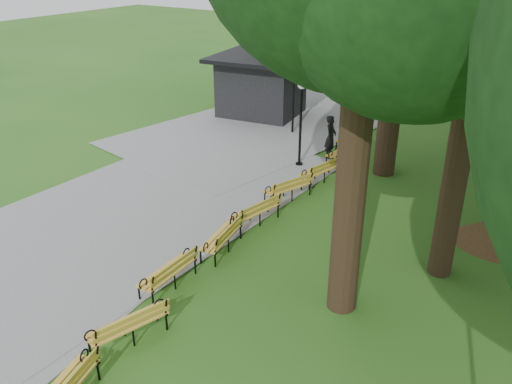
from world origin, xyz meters
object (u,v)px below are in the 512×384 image
Objects in this scene: lamp_post at (301,106)px; bench_8 at (343,151)px; kiosk at (261,85)px; bench_6 at (288,187)px; dirt_mound at (501,231)px; bench_5 at (255,211)px; bench_2 at (128,324)px; bench_7 at (320,170)px; bench_3 at (168,272)px; bench_4 at (221,237)px; person at (331,137)px; bench_9 at (351,137)px.

lamp_post is 2.67m from bench_8.
kiosk is 2.53× the size of bench_6.
bench_5 is (-6.58, -2.84, -0.00)m from dirt_mound.
kiosk reaches higher than bench_8.
bench_2 is 1.00× the size of bench_8.
lamp_post is 1.77× the size of bench_7.
bench_3 is 2.14m from bench_4.
bench_5 is 1.00× the size of bench_7.
person is 0.79m from bench_8.
bench_6 is 1.00× the size of bench_7.
kiosk is at bearing -140.11° from bench_2.
bench_4 is at bearing -144.16° from dirt_mound.
person is 2.49m from bench_7.
bench_9 is at bearing -165.89° from bench_5.
kiosk is 2.53× the size of bench_8.
bench_3 is at bearing 7.57° from bench_9.
lamp_post is 1.77× the size of bench_6.
bench_5 is at bearing -157.08° from bench_2.
bench_8 is at bearing -160.67° from bench_2.
person reaches higher than bench_6.
bench_4 is 3.93m from bench_6.
dirt_mound is 1.16× the size of bench_8.
person is at bearing -178.28° from bench_3.
lamp_post is at bearing -154.98° from bench_5.
bench_8 is (0.64, -0.11, -0.44)m from person.
bench_7 is (-6.39, 1.16, -0.00)m from dirt_mound.
bench_8 is 1.80m from bench_9.
bench_3 and bench_8 have the same top height.
kiosk is 2.18× the size of dirt_mound.
bench_8 is (-0.57, 12.21, 0.00)m from bench_2.
kiosk is at bearing -111.01° from bench_8.
bench_7 is at bearing -171.16° from bench_5.
bench_6 is at bearing -167.57° from bench_5.
dirt_mound reaches higher than bench_8.
bench_8 is (0.00, 8.08, 0.00)m from bench_4.
bench_7 is at bearing 13.67° from bench_9.
bench_4 and bench_5 have the same top height.
person is 0.93× the size of bench_7.
bench_7 is 1.00× the size of bench_9.
bench_6 is at bearing 7.63° from bench_8.
bench_5 is 7.98m from bench_9.
bench_6 is (1.15, -2.86, -1.96)m from lamp_post.
bench_6 is (0.52, -4.26, -0.44)m from person.
bench_7 is at bearing 177.32° from bench_3.
bench_5 is 6.23m from bench_8.
person reaches higher than bench_9.
kiosk is 2.53× the size of bench_2.
kiosk is 2.53× the size of bench_9.
bench_6 is at bearing -158.45° from bench_2.
lamp_post is at bearing -53.42° from kiosk.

